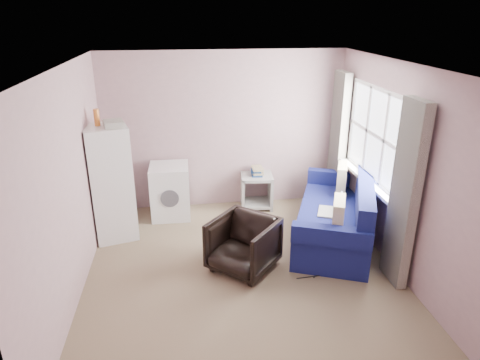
{
  "coord_description": "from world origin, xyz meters",
  "views": [
    {
      "loc": [
        -0.65,
        -4.47,
        3.03
      ],
      "look_at": [
        0.05,
        0.6,
        1.0
      ],
      "focal_mm": 32.0,
      "sensor_mm": 36.0,
      "label": 1
    }
  ],
  "objects_px": {
    "washing_machine": "(170,190)",
    "side_table": "(257,188)",
    "armchair": "(243,242)",
    "sofa": "(339,217)",
    "fridge": "(111,182)"
  },
  "relations": [
    {
      "from": "sofa",
      "to": "washing_machine",
      "type": "bearing_deg",
      "value": 177.31
    },
    {
      "from": "washing_machine",
      "to": "sofa",
      "type": "bearing_deg",
      "value": -24.03
    },
    {
      "from": "armchair",
      "to": "sofa",
      "type": "height_order",
      "value": "sofa"
    },
    {
      "from": "armchair",
      "to": "sofa",
      "type": "relative_size",
      "value": 0.32
    },
    {
      "from": "armchair",
      "to": "fridge",
      "type": "height_order",
      "value": "fridge"
    },
    {
      "from": "armchair",
      "to": "sofa",
      "type": "bearing_deg",
      "value": 61.84
    },
    {
      "from": "armchair",
      "to": "washing_machine",
      "type": "bearing_deg",
      "value": 159.5
    },
    {
      "from": "armchair",
      "to": "washing_machine",
      "type": "xyz_separation_m",
      "value": [
        -0.91,
        1.64,
        0.06
      ]
    },
    {
      "from": "armchair",
      "to": "side_table",
      "type": "xyz_separation_m",
      "value": [
        0.48,
        1.8,
        -0.05
      ]
    },
    {
      "from": "washing_machine",
      "to": "side_table",
      "type": "relative_size",
      "value": 1.21
    },
    {
      "from": "fridge",
      "to": "side_table",
      "type": "height_order",
      "value": "fridge"
    },
    {
      "from": "sofa",
      "to": "armchair",
      "type": "bearing_deg",
      "value": -136.56
    },
    {
      "from": "armchair",
      "to": "side_table",
      "type": "bearing_deg",
      "value": 115.55
    },
    {
      "from": "washing_machine",
      "to": "side_table",
      "type": "distance_m",
      "value": 1.41
    },
    {
      "from": "armchair",
      "to": "side_table",
      "type": "distance_m",
      "value": 1.87
    }
  ]
}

